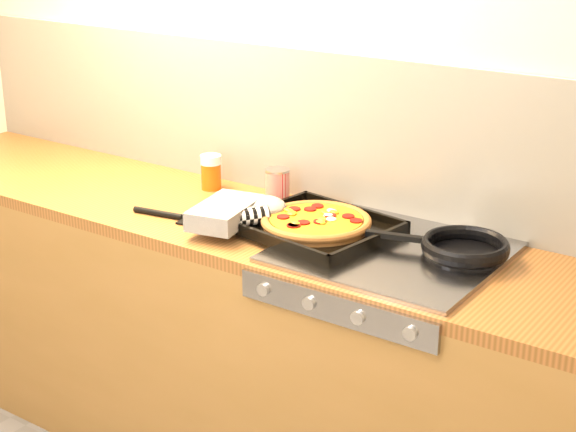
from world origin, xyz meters
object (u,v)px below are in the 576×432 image
Objects in this scene: frying_pan at (463,248)px; tomato_can at (277,186)px; pizza_on_tray at (292,220)px; juice_glass at (211,172)px.

tomato_can is at bearing 171.33° from frying_pan.
pizza_on_tray reaches higher than frying_pan.
juice_glass reaches higher than pizza_on_tray.
pizza_on_tray is 4.85× the size of juice_glass.
tomato_can reaches higher than frying_pan.
juice_glass is at bearing 157.58° from pizza_on_tray.
tomato_can is 0.96× the size of juice_glass.
frying_pan is 1.00m from juice_glass.
pizza_on_tray is 1.37× the size of frying_pan.
frying_pan is (0.51, 0.10, -0.01)m from pizza_on_tray.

